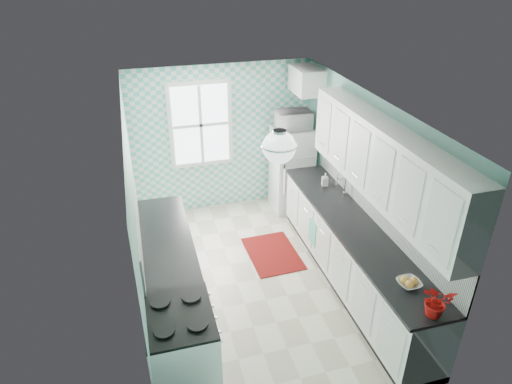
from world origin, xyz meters
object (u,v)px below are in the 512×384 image
object	(u,v)px
fruit_bowl	(409,284)
microwave	(294,120)
sink	(331,197)
stove	(183,351)
ceiling_light	(279,147)
fridge	(291,169)
potted_plant	(437,301)

from	to	relation	value
fruit_bowl	microwave	size ratio (longest dim) A/B	0.44
fruit_bowl	sink	bearing A→B (deg)	89.90
stove	sink	xyz separation A→B (m)	(2.40, 1.86, 0.41)
ceiling_light	stove	size ratio (longest dim) A/B	0.35
sink	microwave	distance (m)	1.58
fridge	stove	distance (m)	4.01
fruit_bowl	microwave	distance (m)	3.49
sink	fruit_bowl	xyz separation A→B (m)	(-0.00, -2.01, 0.04)
sink	microwave	xyz separation A→B (m)	(-0.09, 1.42, 0.69)
fridge	microwave	size ratio (longest dim) A/B	2.63
ceiling_light	microwave	world-z (taller)	ceiling_light
sink	ceiling_light	bearing A→B (deg)	-137.16
ceiling_light	stove	xyz separation A→B (m)	(-1.20, -0.68, -1.80)
fridge	microwave	xyz separation A→B (m)	(0.00, 0.00, 0.88)
stove	fruit_bowl	bearing A→B (deg)	-5.29
fridge	microwave	distance (m)	0.88
stove	microwave	world-z (taller)	microwave
sink	fruit_bowl	bearing A→B (deg)	-91.53
fruit_bowl	microwave	bearing A→B (deg)	91.50
ceiling_light	fridge	size ratio (longest dim) A/B	0.24
sink	potted_plant	world-z (taller)	sink
stove	sink	size ratio (longest dim) A/B	1.75
ceiling_light	potted_plant	bearing A→B (deg)	-46.76
fridge	fruit_bowl	size ratio (longest dim) A/B	6.04
stove	potted_plant	size ratio (longest dim) A/B	3.03
stove	fruit_bowl	world-z (taller)	stove
fridge	potted_plant	distance (m)	3.89
microwave	fridge	bearing A→B (deg)	56.60
fruit_bowl	potted_plant	distance (m)	0.46
fruit_bowl	fridge	bearing A→B (deg)	91.51
fridge	sink	world-z (taller)	fridge
ceiling_light	fruit_bowl	distance (m)	1.99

